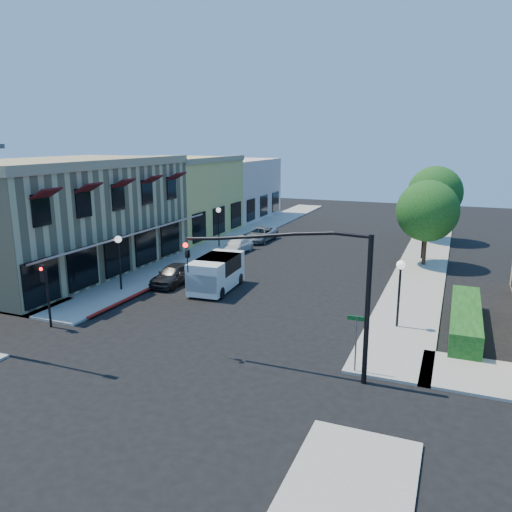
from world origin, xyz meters
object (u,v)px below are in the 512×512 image
at_px(street_tree_a, 427,211).
at_px(parked_car_a, 173,274).
at_px(street_name_sign, 356,335).
at_px(lamppost_left_far, 219,217).
at_px(parked_car_c, 237,246).
at_px(secondary_signal, 45,284).
at_px(white_van, 216,271).
at_px(lamppost_right_near, 400,277).
at_px(parked_car_d, 260,234).
at_px(parked_car_b, 207,268).
at_px(lamppost_right_far, 424,226).
at_px(street_tree_b, 435,193).
at_px(lamppost_left_near, 119,249).
at_px(signal_mast_arm, 314,278).

xyz_separation_m(street_tree_a, parked_car_a, (-15.00, -11.46, -3.50)).
xyz_separation_m(street_name_sign, parked_car_a, (-13.70, 8.34, -1.01)).
distance_m(lamppost_left_far, parked_car_c, 3.40).
height_order(secondary_signal, white_van, secondary_signal).
xyz_separation_m(lamppost_right_near, parked_car_d, (-14.70, 18.00, -2.09)).
xyz_separation_m(street_tree_a, lamppost_left_far, (-17.30, 0.00, -1.46)).
height_order(parked_car_a, parked_car_b, parked_car_a).
bearing_deg(lamppost_right_far, parked_car_b, -140.87).
relative_size(street_tree_b, white_van, 1.42).
height_order(parked_car_a, parked_car_c, parked_car_a).
xyz_separation_m(lamppost_left_far, lamppost_right_near, (17.00, -14.00, 0.00)).
relative_size(white_van, parked_car_c, 1.23).
height_order(secondary_signal, parked_car_b, secondary_signal).
bearing_deg(lamppost_left_near, lamppost_right_far, 43.26).
distance_m(street_tree_b, secondary_signal, 34.97).
distance_m(lamppost_left_near, parked_car_a, 3.99).
distance_m(signal_mast_arm, parked_car_b, 16.20).
relative_size(street_tree_a, white_van, 1.32).
distance_m(signal_mast_arm, street_name_sign, 2.98).
bearing_deg(lamppost_left_far, lamppost_left_near, -90.00).
bearing_deg(lamppost_left_far, parked_car_b, -68.85).
relative_size(lamppost_left_far, parked_car_b, 0.90).
distance_m(lamppost_left_far, parked_car_a, 11.87).
xyz_separation_m(secondary_signal, parked_car_b, (2.98, 11.59, -1.66)).
bearing_deg(street_tree_a, parked_car_d, 165.07).
distance_m(street_tree_a, parked_car_b, 16.87).
relative_size(lamppost_right_far, parked_car_d, 0.77).
bearing_deg(street_name_sign, lamppost_left_near, 160.07).
distance_m(street_tree_b, parked_car_b, 23.81).
xyz_separation_m(secondary_signal, white_van, (5.00, 9.09, -1.09)).
distance_m(secondary_signal, parked_car_a, 9.45).
distance_m(lamppost_left_near, parked_car_d, 18.27).
xyz_separation_m(street_tree_a, secondary_signal, (-16.80, -20.59, -1.88)).
bearing_deg(secondary_signal, street_tree_b, 61.23).
bearing_deg(white_van, street_tree_b, 61.24).
bearing_deg(lamppost_left_near, secondary_signal, -85.66).
relative_size(lamppost_right_near, parked_car_c, 0.89).
bearing_deg(signal_mast_arm, parked_car_a, 143.12).
height_order(white_van, parked_car_c, white_van).
relative_size(lamppost_left_far, white_van, 0.72).
distance_m(street_tree_a, parked_car_d, 15.92).
bearing_deg(parked_car_b, lamppost_left_near, -116.90).
bearing_deg(lamppost_right_near, lamppost_left_near, 180.00).
distance_m(parked_car_a, parked_car_d, 15.46).
height_order(street_tree_a, parked_car_b, street_tree_a).
xyz_separation_m(street_tree_b, street_name_sign, (-1.30, -29.80, -2.85)).
relative_size(lamppost_right_near, parked_car_a, 0.88).
distance_m(lamppost_right_far, parked_car_b, 17.55).
xyz_separation_m(street_tree_a, parked_car_c, (-15.00, -1.29, -3.61)).
height_order(lamppost_left_near, parked_car_a, lamppost_left_near).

